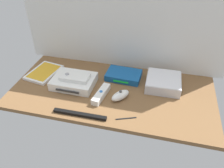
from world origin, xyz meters
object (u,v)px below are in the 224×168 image
(game_case, at_px, (44,72))
(remote_wand, at_px, (101,94))
(remote_nunchuk, at_px, (120,95))
(remote_classic_pad, at_px, (75,77))
(mini_computer, at_px, (163,82))
(network_router, at_px, (124,75))
(game_console, at_px, (74,82))
(sensor_bar, at_px, (80,114))
(stylus_pen, at_px, (126,118))

(game_case, relative_size, remote_wand, 1.39)
(remote_nunchuk, bearing_deg, game_case, -156.54)
(remote_classic_pad, bearing_deg, mini_computer, 12.79)
(network_router, distance_m, remote_classic_pad, 0.26)
(game_console, bearing_deg, sensor_bar, -61.71)
(remote_wand, relative_size, sensor_bar, 0.63)
(mini_computer, xyz_separation_m, remote_classic_pad, (-0.43, -0.10, 0.03))
(game_case, height_order, network_router, network_router)
(game_console, xyz_separation_m, mini_computer, (0.44, 0.10, 0.00))
(remote_classic_pad, distance_m, sensor_bar, 0.23)
(stylus_pen, bearing_deg, remote_nunchuk, 112.94)
(remote_wand, bearing_deg, remote_classic_pad, 169.29)
(game_case, bearing_deg, network_router, 18.13)
(network_router, height_order, remote_wand, same)
(mini_computer, distance_m, sensor_bar, 0.45)
(stylus_pen, bearing_deg, mini_computer, 62.93)
(game_case, height_order, sensor_bar, game_case)
(remote_wand, height_order, sensor_bar, remote_wand)
(remote_nunchuk, height_order, sensor_bar, remote_nunchuk)
(game_case, bearing_deg, stylus_pen, -14.92)
(game_case, distance_m, remote_nunchuk, 0.47)
(sensor_bar, bearing_deg, game_case, 138.89)
(game_case, bearing_deg, game_console, -6.98)
(remote_wand, height_order, stylus_pen, remote_wand)
(network_router, xyz_separation_m, remote_wand, (-0.07, -0.18, -0.00))
(remote_nunchuk, bearing_deg, game_console, -153.97)
(network_router, xyz_separation_m, remote_nunchuk, (0.02, -0.17, 0.00))
(remote_classic_pad, height_order, stylus_pen, remote_classic_pad)
(mini_computer, bearing_deg, game_case, -176.70)
(game_console, bearing_deg, remote_nunchuk, -10.53)
(mini_computer, bearing_deg, network_router, 172.87)
(game_console, xyz_separation_m, sensor_bar, (0.11, -0.20, -0.01))
(mini_computer, height_order, game_case, mini_computer)
(remote_classic_pad, relative_size, sensor_bar, 0.60)
(remote_classic_pad, distance_m, stylus_pen, 0.34)
(network_router, bearing_deg, mini_computer, -4.22)
(mini_computer, bearing_deg, game_console, -167.63)
(remote_wand, relative_size, remote_nunchuk, 1.43)
(mini_computer, bearing_deg, remote_classic_pad, -167.04)
(network_router, height_order, remote_nunchuk, remote_nunchuk)
(remote_classic_pad, bearing_deg, remote_wand, -19.71)
(stylus_pen, bearing_deg, sensor_bar, -171.65)
(game_console, relative_size, mini_computer, 1.23)
(remote_nunchuk, bearing_deg, stylus_pen, -29.95)
(remote_wand, xyz_separation_m, remote_classic_pad, (-0.15, 0.05, 0.04))
(game_console, bearing_deg, network_router, 28.25)
(game_console, xyz_separation_m, stylus_pen, (0.31, -0.17, -0.02))
(remote_nunchuk, bearing_deg, remote_classic_pad, -153.91)
(remote_nunchuk, bearing_deg, network_router, 133.17)
(game_case, bearing_deg, remote_wand, -7.99)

